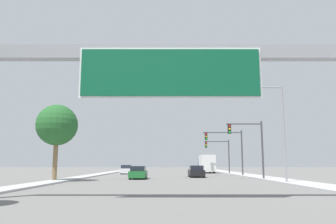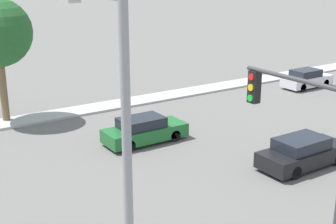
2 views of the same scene
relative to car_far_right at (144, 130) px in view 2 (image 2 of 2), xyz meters
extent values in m
cube|color=#B1B1B1|center=(-7.25, 20.16, -0.61)|extent=(2.00, 120.00, 0.15)
cube|color=#1E662D|center=(0.00, 0.06, -0.15)|extent=(1.80, 4.61, 0.72)
cube|color=#1E232D|center=(0.00, -0.17, 0.49)|extent=(1.59, 2.40, 0.55)
cylinder|color=black|center=(-0.79, 1.49, -0.37)|extent=(0.22, 0.64, 0.64)
cylinder|color=black|center=(0.79, 1.49, -0.37)|extent=(0.22, 0.64, 0.64)
cylinder|color=black|center=(-0.79, -1.37, -0.37)|extent=(0.22, 0.64, 0.64)
cylinder|color=black|center=(0.79, -1.37, -0.37)|extent=(0.22, 0.64, 0.64)
cube|color=black|center=(7.00, 4.77, -0.14)|extent=(1.86, 4.78, 0.74)
cube|color=#1E232D|center=(7.00, 4.53, 0.51)|extent=(1.63, 2.49, 0.56)
cylinder|color=black|center=(6.18, 6.26, -0.37)|extent=(0.22, 0.64, 0.64)
cylinder|color=black|center=(6.18, 3.29, -0.37)|extent=(0.22, 0.64, 0.64)
cylinder|color=black|center=(7.82, 3.29, -0.37)|extent=(0.22, 0.64, 0.64)
cube|color=silver|center=(-3.50, 17.20, -0.14)|extent=(1.73, 4.34, 0.74)
cube|color=#1E232D|center=(-3.50, 16.98, 0.51)|extent=(1.52, 2.26, 0.56)
cylinder|color=black|center=(-4.26, 18.54, -0.37)|extent=(0.22, 0.64, 0.64)
cylinder|color=black|center=(-2.74, 18.54, -0.37)|extent=(0.22, 0.64, 0.64)
cylinder|color=black|center=(-4.26, 15.85, -0.37)|extent=(0.22, 0.64, 0.64)
cylinder|color=black|center=(-2.74, 15.85, -0.37)|extent=(0.22, 0.64, 0.64)
cylinder|color=#3D3D3F|center=(11.81, -1.84, 5.39)|extent=(3.87, 0.14, 0.14)
cube|color=black|center=(10.19, -1.84, 4.82)|extent=(0.35, 0.28, 1.05)
cylinder|color=red|center=(10.19, -2.00, 5.17)|extent=(0.22, 0.04, 0.22)
cylinder|color=yellow|center=(10.19, -2.00, 4.82)|extent=(0.22, 0.04, 0.22)
cylinder|color=green|center=(10.19, -2.00, 4.47)|extent=(0.22, 0.04, 0.22)
cylinder|color=brown|center=(-7.73, -5.37, 2.09)|extent=(0.45, 0.45, 5.55)
camera|label=1|loc=(3.39, -37.89, 1.08)|focal=35.00mm
camera|label=2|loc=(20.83, -12.18, 8.46)|focal=50.00mm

